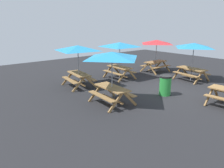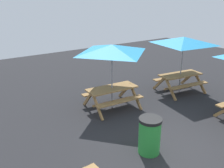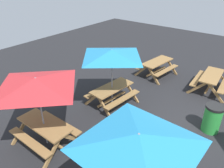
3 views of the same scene
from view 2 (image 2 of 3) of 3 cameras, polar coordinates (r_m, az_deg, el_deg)
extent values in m
plane|color=#232326|center=(6.88, 15.08, -15.29)|extent=(25.96, 25.96, 0.00)
cube|color=olive|center=(8.82, 0.00, -0.98)|extent=(1.84, 0.82, 0.05)
cube|color=olive|center=(8.50, 1.89, -3.95)|extent=(1.81, 0.38, 0.04)
cube|color=olive|center=(9.37, -1.71, -1.60)|extent=(1.81, 0.38, 0.04)
cube|color=olive|center=(8.32, -3.36, -5.11)|extent=(0.11, 0.80, 0.81)
cube|color=olive|center=(8.92, -5.52, -3.38)|extent=(0.11, 0.80, 0.81)
cube|color=olive|center=(9.08, 5.43, -2.97)|extent=(0.11, 0.80, 0.81)
cube|color=olive|center=(9.63, 2.89, -1.52)|extent=(0.11, 0.80, 0.81)
cube|color=olive|center=(9.02, 0.00, -4.06)|extent=(1.56, 0.17, 0.06)
cylinder|color=gray|center=(8.68, 0.00, 1.55)|extent=(0.04, 0.04, 2.30)
pyramid|color=#268CC6|center=(8.42, 0.00, 8.09)|extent=(2.13, 2.13, 0.28)
cube|color=olive|center=(10.70, 15.38, 2.10)|extent=(1.88, 0.94, 0.05)
cube|color=olive|center=(10.41, 17.22, -0.27)|extent=(1.82, 0.50, 0.04)
cube|color=olive|center=(11.18, 13.40, 1.47)|extent=(1.82, 0.50, 0.04)
cube|color=olive|center=(10.07, 13.21, -1.07)|extent=(0.17, 0.80, 0.81)
cube|color=olive|center=(10.60, 10.74, 0.19)|extent=(0.17, 0.80, 0.81)
cube|color=olive|center=(11.09, 19.47, 0.26)|extent=(0.17, 0.80, 0.81)
cube|color=olive|center=(11.57, 16.93, 1.36)|extent=(0.17, 0.80, 0.81)
cube|color=olive|center=(10.86, 15.13, -0.51)|extent=(1.55, 0.28, 0.06)
cylinder|color=gray|center=(10.58, 15.58, 4.21)|extent=(0.04, 0.04, 2.30)
pyramid|color=#268CC6|center=(10.37, 16.10, 9.58)|extent=(2.80, 2.80, 0.28)
cylinder|color=green|center=(6.58, 8.56, -11.87)|extent=(0.56, 0.56, 0.90)
cylinder|color=black|center=(6.33, 8.79, -8.09)|extent=(0.59, 0.59, 0.08)
camera|label=1|loc=(12.83, -46.27, 12.12)|focal=35.00mm
camera|label=3|loc=(11.66, 32.86, 22.04)|focal=35.00mm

